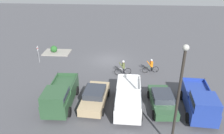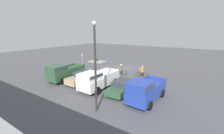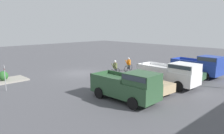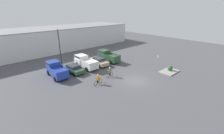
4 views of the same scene
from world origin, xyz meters
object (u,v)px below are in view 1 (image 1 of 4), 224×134
Objects in this scene: cyclist_0 at (123,68)px; lamppost at (179,93)px; pickup_truck_1 at (128,98)px; sedan_1 at (95,97)px; cyclist_1 at (151,66)px; fire_lane_sign at (38,52)px; pickup_truck_2 at (60,95)px; shrub at (54,49)px; sedan_0 at (162,100)px; pickup_truck_0 at (200,101)px.

lamppost is at bearing 109.07° from cyclist_0.
pickup_truck_1 is 5.60m from lamppost.
sedan_1 is 2.57× the size of cyclist_0.
cyclist_0 is at bearing -84.49° from pickup_truck_1.
sedan_1 is at bearing 50.96° from cyclist_1.
lamppost is at bearing 92.38° from cyclist_1.
cyclist_0 is 10.51m from fire_lane_sign.
pickup_truck_2 reaches higher than pickup_truck_1.
sedan_1 is 5.20× the size of shrub.
pickup_truck_1 reaches higher than sedan_0.
pickup_truck_0 reaches higher than cyclist_1.
pickup_truck_2 is 12.61m from shrub.
cyclist_0 is at bearing -128.38° from pickup_truck_2.
cyclist_1 is at bearing -86.54° from sedan_0.
pickup_truck_0 is 7.76m from cyclist_1.
pickup_truck_2 is 10.67m from cyclist_1.
pickup_truck_1 reaches higher than shrub.
lamppost reaches higher than shrub.
cyclist_0 is at bearing -111.16° from sedan_1.
pickup_truck_2 is at bearing -0.09° from pickup_truck_0.
shrub is at bearing -57.17° from sedan_1.
sedan_0 is at bearing 149.32° from fire_lane_sign.
lamppost reaches higher than sedan_0.
fire_lane_sign is at bearing -38.75° from pickup_truck_1.
sedan_0 is 6.46m from cyclist_1.
pickup_truck_0 is 8.41m from sedan_1.
pickup_truck_0 is 8.84m from cyclist_0.
lamppost reaches higher than pickup_truck_2.
sedan_0 is 17.00m from shrub.
lamppost is (-3.47, 10.04, 3.31)m from cyclist_0.
pickup_truck_1 is 2.52× the size of fire_lane_sign.
cyclist_1 reaches higher than shrub.
pickup_truck_1 is 2.89m from sedan_1.
lamppost is (-0.06, 4.36, 3.46)m from sedan_0.
lamppost is (-13.69, 12.45, 2.85)m from fire_lane_sign.
cyclist_1 is (-2.41, -7.05, -0.36)m from pickup_truck_1.
pickup_truck_1 is 7.46m from cyclist_1.
cyclist_0 is 10.89m from shrub.
pickup_truck_2 is 2.42× the size of fire_lane_sign.
pickup_truck_0 is 0.72× the size of lamppost.
sedan_0 reaches higher than shrub.
lamppost is at bearing 53.94° from pickup_truck_0.
cyclist_0 is at bearing 166.74° from fire_lane_sign.
pickup_truck_0 is at bearing 152.03° from fire_lane_sign.
pickup_truck_0 is 1.00× the size of pickup_truck_2.
pickup_truck_2 is 8.03m from cyclist_0.
pickup_truck_1 is 6.05× the size of shrub.
lamppost is at bearing 137.73° from fire_lane_sign.
pickup_truck_0 is 5.79× the size of shrub.
pickup_truck_1 is 15.47m from shrub.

